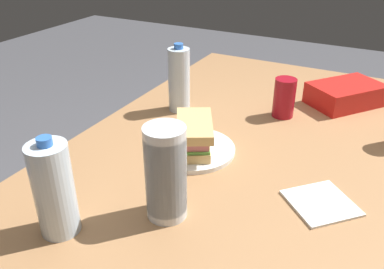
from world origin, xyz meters
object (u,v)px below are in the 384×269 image
object	(u,v)px
dining_table	(258,184)
chip_bag	(346,94)
sandwich	(193,134)
water_bottle_tall	(179,80)
soda_can_red	(284,98)
plastic_cup_stack	(166,173)
paper_plate	(192,149)
water_bottle_spare	(54,189)

from	to	relation	value
dining_table	chip_bag	size ratio (longest dim) A/B	6.61
sandwich	water_bottle_tall	distance (m)	0.28
sandwich	soda_can_red	xyz separation A→B (m)	(-0.33, 0.15, 0.01)
dining_table	plastic_cup_stack	world-z (taller)	plastic_cup_stack
chip_bag	plastic_cup_stack	distance (m)	0.80
dining_table	water_bottle_tall	size ratio (longest dim) A/B	7.03
paper_plate	chip_bag	bearing A→B (deg)	149.06
water_bottle_tall	water_bottle_spare	size ratio (longest dim) A/B	1.04
water_bottle_spare	water_bottle_tall	bearing A→B (deg)	-173.25
dining_table	paper_plate	distance (m)	0.21
chip_bag	plastic_cup_stack	size ratio (longest dim) A/B	1.13
dining_table	paper_plate	xyz separation A→B (m)	(0.07, -0.17, 0.10)
chip_bag	plastic_cup_stack	xyz separation A→B (m)	(0.76, -0.23, 0.07)
sandwich	water_bottle_spare	bearing A→B (deg)	-13.16
dining_table	chip_bag	distance (m)	0.48
chip_bag	plastic_cup_stack	world-z (taller)	plastic_cup_stack
dining_table	water_bottle_spare	bearing A→B (deg)	-29.34
paper_plate	sandwich	bearing A→B (deg)	55.12
dining_table	water_bottle_tall	world-z (taller)	water_bottle_tall
soda_can_red	chip_bag	xyz separation A→B (m)	(-0.18, 0.16, -0.03)
dining_table	paper_plate	world-z (taller)	paper_plate
soda_can_red	water_bottle_tall	size ratio (longest dim) A/B	0.56
dining_table	water_bottle_tall	distance (m)	0.41
paper_plate	soda_can_red	world-z (taller)	soda_can_red
plastic_cup_stack	chip_bag	bearing A→B (deg)	163.07
paper_plate	chip_bag	distance (m)	0.59
sandwich	chip_bag	world-z (taller)	sandwich
dining_table	paper_plate	bearing A→B (deg)	-68.56
dining_table	plastic_cup_stack	distance (m)	0.38
dining_table	chip_bag	bearing A→B (deg)	162.99
paper_plate	sandwich	size ratio (longest dim) A/B	1.14
plastic_cup_stack	soda_can_red	bearing A→B (deg)	172.52
soda_can_red	water_bottle_tall	distance (m)	0.33
plastic_cup_stack	water_bottle_spare	bearing A→B (deg)	-49.09
water_bottle_spare	soda_can_red	bearing A→B (deg)	161.69
chip_bag	dining_table	bearing A→B (deg)	-159.21
paper_plate	soda_can_red	size ratio (longest dim) A/B	1.87
sandwich	water_bottle_tall	xyz separation A→B (m)	(-0.22, -0.16, 0.05)
sandwich	dining_table	bearing A→B (deg)	112.55
water_bottle_tall	chip_bag	bearing A→B (deg)	122.22
dining_table	water_bottle_spare	world-z (taller)	water_bottle_spare
dining_table	sandwich	distance (m)	0.23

